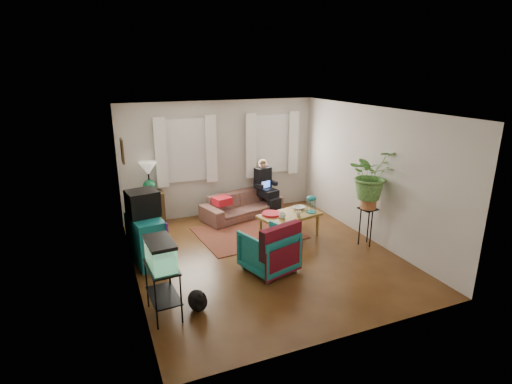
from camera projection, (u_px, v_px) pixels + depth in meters
name	position (u px, v px, depth m)	size (l,w,h in m)	color
floor	(264.00, 256.00, 7.27)	(4.50, 5.00, 0.01)	#4F2B14
ceiling	(265.00, 111.00, 6.50)	(4.50, 5.00, 0.01)	white
wall_back	(221.00, 158.00, 9.09)	(4.50, 0.01, 2.60)	silver
wall_front	(350.00, 243.00, 4.68)	(4.50, 0.01, 2.60)	silver
wall_left	(129.00, 203.00, 6.06)	(0.01, 5.00, 2.60)	silver
wall_right	(371.00, 175.00, 7.70)	(0.01, 5.00, 2.60)	silver
window_left	(186.00, 150.00, 8.71)	(1.08, 0.04, 1.38)	white
window_right	(271.00, 144.00, 9.45)	(1.08, 0.04, 1.38)	white
curtains_left	(187.00, 151.00, 8.64)	(1.36, 0.06, 1.50)	white
curtains_right	(273.00, 145.00, 9.38)	(1.36, 0.06, 1.50)	white
picture_frame	(123.00, 151.00, 6.63)	(0.04, 0.32, 0.40)	#3D2616
area_rug	(248.00, 233.00, 8.25)	(2.00, 1.60, 0.01)	brown
sofa	(242.00, 201.00, 9.09)	(1.88, 0.74, 0.74)	brown
seated_person	(265.00, 188.00, 9.44)	(0.47, 0.58, 1.12)	black
side_table	(151.00, 208.00, 8.65)	(0.50, 0.50, 0.73)	#3C2216
table_lamp	(149.00, 178.00, 8.45)	(0.38, 0.38, 0.67)	white
dresser	(146.00, 239.00, 6.95)	(0.46, 0.92, 0.83)	#104E65
crt_tv	(143.00, 203.00, 6.85)	(0.51, 0.46, 0.44)	black
aquarium_stand	(163.00, 291.00, 5.43)	(0.37, 0.66, 0.74)	black
aquarium	(160.00, 253.00, 5.26)	(0.33, 0.60, 0.39)	#7FD899
black_cat	(197.00, 299.00, 5.59)	(0.27, 0.41, 0.35)	black
armchair	(269.00, 248.00, 6.64)	(0.77, 0.72, 0.79)	#115E68
serape_throw	(281.00, 245.00, 6.36)	(0.80, 0.18, 0.65)	#9E0A0A
coffee_table	(289.00, 226.00, 7.99)	(1.21, 0.66, 0.50)	brown
cup_a	(282.00, 216.00, 7.66)	(0.14, 0.14, 0.11)	white
cup_b	(298.00, 214.00, 7.78)	(0.11, 0.11, 0.10)	beige
bowl	(299.00, 208.00, 8.17)	(0.24, 0.24, 0.06)	white
snack_tray	(271.00, 214.00, 7.86)	(0.37, 0.37, 0.04)	#B21414
birdcage	(311.00, 204.00, 7.96)	(0.20, 0.20, 0.35)	#115B6B
plant_stand	(366.00, 227.00, 7.62)	(0.31, 0.31, 0.74)	black
potted_plant	(370.00, 182.00, 7.36)	(0.85, 0.73, 0.94)	#599947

